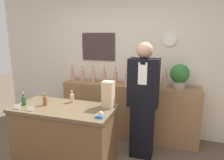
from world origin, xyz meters
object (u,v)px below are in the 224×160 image
at_px(shopkeeper, 143,102).
at_px(paper_bag, 108,94).
at_px(potted_plant, 180,75).
at_px(tape_dispenser, 100,116).

bearing_deg(shopkeeper, paper_bag, -123.93).
relative_size(potted_plant, paper_bag, 1.19).
relative_size(paper_bag, tape_dispenser, 3.69).
bearing_deg(tape_dispenser, shopkeeper, 69.33).
bearing_deg(shopkeeper, potted_plant, 46.02).
height_order(potted_plant, paper_bag, potted_plant).
xyz_separation_m(potted_plant, tape_dispenser, (-0.83, -1.40, -0.25)).
relative_size(shopkeeper, paper_bag, 5.21).
bearing_deg(potted_plant, shopkeeper, -133.98).
distance_m(potted_plant, paper_bag, 1.36).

